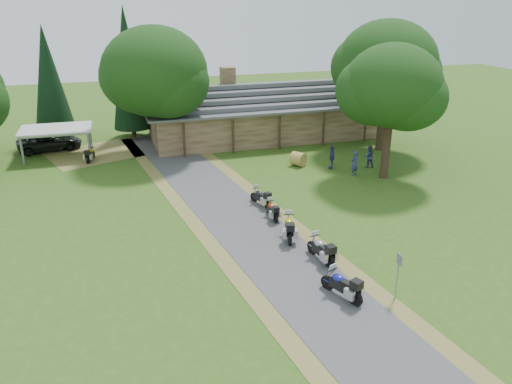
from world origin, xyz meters
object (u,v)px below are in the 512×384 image
object	(u,v)px
car_dark_suv	(49,138)
motorcycle_carport_a	(90,154)
lodge	(263,109)
motorcycle_row_a	(342,284)
motorcycle_row_c	(289,226)
motorcycle_row_d	(272,209)
motorcycle_row_b	(321,248)
carport	(58,142)
motorcycle_row_e	(261,196)
hay_bale	(298,159)

from	to	relation	value
car_dark_suv	motorcycle_carport_a	distance (m)	5.20
lodge	motorcycle_carport_a	distance (m)	15.65
motorcycle_row_a	motorcycle_row_c	xyz separation A→B (m)	(-0.20, 5.93, 0.01)
lodge	motorcycle_row_a	distance (m)	26.58
motorcycle_row_d	motorcycle_row_b	bearing A→B (deg)	-171.91
motorcycle_row_a	motorcycle_row_b	bearing A→B (deg)	-30.70
carport	motorcycle_row_d	world-z (taller)	carport
motorcycle_carport_a	motorcycle_row_c	bearing A→B (deg)	-132.87
lodge	motorcycle_row_c	bearing A→B (deg)	-103.82
carport	motorcycle_row_a	size ratio (longest dim) A/B	2.72
motorcycle_row_e	motorcycle_carport_a	size ratio (longest dim) A/B	1.01
motorcycle_row_d	hay_bale	bearing A→B (deg)	-29.38
motorcycle_row_a	motorcycle_row_c	distance (m)	5.93
car_dark_suv	motorcycle_row_c	world-z (taller)	car_dark_suv
carport	motorcycle_row_d	size ratio (longest dim) A/B	3.26
motorcycle_row_c	motorcycle_row_e	world-z (taller)	motorcycle_row_c
carport	car_dark_suv	bearing A→B (deg)	112.93
lodge	motorcycle_carport_a	bearing A→B (deg)	-168.20
lodge	car_dark_suv	size ratio (longest dim) A/B	3.87
motorcycle_row_e	hay_bale	world-z (taller)	motorcycle_row_e
lodge	carport	xyz separation A→B (m)	(-17.63, -1.25, -1.27)
carport	motorcycle_row_c	bearing A→B (deg)	-55.04
car_dark_suv	motorcycle_carport_a	world-z (taller)	car_dark_suv
motorcycle_row_d	motorcycle_row_e	size ratio (longest dim) A/B	0.96
motorcycle_row_a	motorcycle_row_d	xyz separation A→B (m)	(-0.25, 8.60, -0.11)
lodge	motorcycle_row_e	world-z (taller)	lodge
motorcycle_row_a	motorcycle_row_d	world-z (taller)	motorcycle_row_a
carport	motorcycle_row_a	xyz separation A→B (m)	(12.86, -24.84, -0.49)
motorcycle_row_a	motorcycle_row_b	distance (m)	3.20
motorcycle_row_d	hay_bale	xyz separation A→B (m)	(4.96, 8.51, -0.04)
motorcycle_row_b	motorcycle_row_c	world-z (taller)	motorcycle_row_c
motorcycle_row_a	motorcycle_row_d	bearing A→B (deg)	-21.13
motorcycle_row_a	motorcycle_row_b	world-z (taller)	motorcycle_row_b
motorcycle_carport_a	hay_bale	world-z (taller)	motorcycle_carport_a
motorcycle_row_b	motorcycle_row_c	size ratio (longest dim) A/B	0.99
carport	motorcycle_row_b	bearing A→B (deg)	-57.30
car_dark_suv	hay_bale	xyz separation A→B (m)	(18.42, -9.84, -0.53)
carport	motorcycle_carport_a	xyz separation A→B (m)	(2.41, -1.93, -0.59)
motorcycle_row_d	hay_bale	distance (m)	9.85
carport	motorcycle_row_e	size ratio (longest dim) A/B	3.12
motorcycle_row_c	motorcycle_row_d	bearing A→B (deg)	17.30
motorcycle_carport_a	lodge	bearing A→B (deg)	-62.19
hay_bale	motorcycle_row_e	bearing A→B (deg)	-127.90
carport	motorcycle_row_d	xyz separation A→B (m)	(12.62, -16.25, -0.61)
lodge	car_dark_suv	xyz separation A→B (m)	(-18.46, 0.85, -1.39)
car_dark_suv	motorcycle_row_d	size ratio (longest dim) A/B	3.32
carport	motorcycle_row_e	world-z (taller)	carport
car_dark_suv	motorcycle_row_c	size ratio (longest dim) A/B	2.73
motorcycle_row_d	motorcycle_carport_a	world-z (taller)	motorcycle_carport_a
motorcycle_row_a	motorcycle_carport_a	size ratio (longest dim) A/B	1.16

